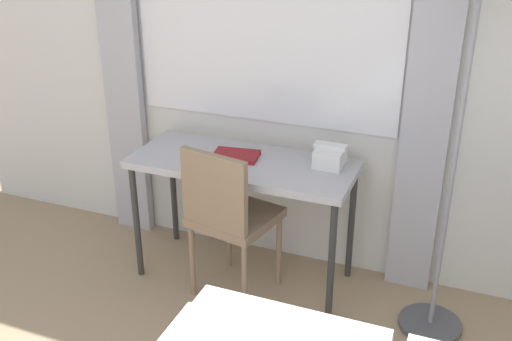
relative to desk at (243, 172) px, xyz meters
name	(u,v)px	position (x,y,z in m)	size (l,w,h in m)	color
wall_back_with_window	(317,34)	(0.29, 0.33, 0.69)	(4.82, 0.13, 2.70)	silver
desk	(243,172)	(0.00, 0.00, 0.00)	(1.20, 0.51, 0.73)	#B2B2B7
desk_chair	(228,212)	(0.00, -0.21, -0.14)	(0.47, 0.47, 0.88)	#8C7259
telephone	(330,156)	(0.44, 0.11, 0.12)	(0.17, 0.18, 0.12)	white
book	(236,155)	(-0.05, 0.02, 0.08)	(0.26, 0.20, 0.02)	maroon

